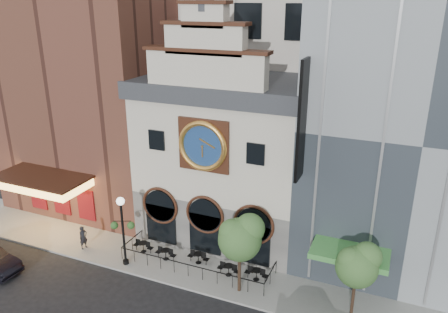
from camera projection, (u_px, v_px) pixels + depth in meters
ground at (180, 288)px, 28.21m from camera, size 120.00×120.00×0.00m
sidewalk at (197, 267)px, 30.34m from camera, size 44.00×5.00×0.15m
clock_building at (227, 153)px, 32.66m from camera, size 12.60×8.78×18.65m
theater_building at (96, 60)px, 37.24m from camera, size 14.00×15.60×25.00m
retail_building at (422, 120)px, 28.57m from camera, size 14.00×14.40×20.00m
cafe_railing at (197, 260)px, 30.16m from camera, size 10.60×2.60×0.90m
bistro_0 at (143, 246)px, 31.83m from camera, size 1.58×0.68×0.90m
bistro_1 at (166, 254)px, 30.92m from camera, size 1.58×0.68×0.90m
bistro_2 at (198, 257)px, 30.48m from camera, size 1.58×0.68×0.90m
bistro_3 at (229, 269)px, 29.13m from camera, size 1.58×0.68×0.90m
bistro_4 at (256, 274)px, 28.66m from camera, size 1.58×0.68×0.90m
pedestrian at (83, 237)px, 32.14m from camera, size 0.58×0.74×1.80m
lamppost at (122, 224)px, 29.48m from camera, size 1.55×0.96×5.12m
tree_left at (241, 236)px, 26.44m from camera, size 2.78×2.68×5.36m
tree_right at (358, 264)px, 24.43m from camera, size 2.49×2.39×4.79m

